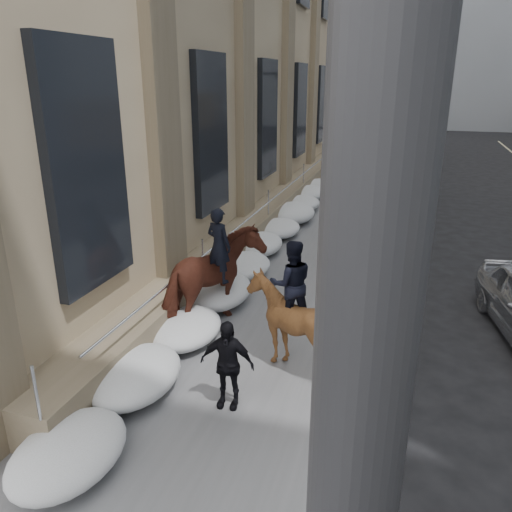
{
  "coord_description": "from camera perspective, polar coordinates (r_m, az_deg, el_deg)",
  "views": [
    {
      "loc": [
        2.95,
        -6.79,
        5.56
      ],
      "look_at": [
        -0.25,
        3.5,
        1.7
      ],
      "focal_mm": 35.0,
      "sensor_mm": 36.0,
      "label": 1
    }
  ],
  "objects": [
    {
      "name": "traffic_signal",
      "position": [
        28.85,
        16.1,
        15.88
      ],
      "size": [
        4.1,
        0.22,
        6.0
      ],
      "color": "#2D2D30",
      "rests_on": "ground"
    },
    {
      "name": "bg_building_far",
      "position": [
        79.42,
        11.63,
        22.54
      ],
      "size": [
        24.0,
        12.0,
        20.0
      ],
      "primitive_type": "cube",
      "color": "gray",
      "rests_on": "ground"
    },
    {
      "name": "ground",
      "position": [
        9.25,
        -5.21,
        -17.29
      ],
      "size": [
        140.0,
        140.0,
        0.0
      ],
      "primitive_type": "plane",
      "color": "black",
      "rests_on": "ground"
    },
    {
      "name": "mounted_horse_right",
      "position": [
        9.76,
        3.83,
        -6.96
      ],
      "size": [
        2.05,
        2.15,
        2.6
      ],
      "rotation": [
        0.0,
        0.0,
        3.55
      ],
      "color": "#492B14",
      "rests_on": "sidewalk"
    },
    {
      "name": "limestone_building",
      "position": [
        28.18,
        0.2,
        26.51
      ],
      "size": [
        6.1,
        44.0,
        18.0
      ],
      "color": "#978163",
      "rests_on": "ground"
    },
    {
      "name": "mounted_horse_left",
      "position": [
        11.35,
        -4.86,
        -2.54
      ],
      "size": [
        2.01,
        2.87,
        2.76
      ],
      "rotation": [
        0.0,
        0.0,
        2.8
      ],
      "color": "#482015",
      "rests_on": "sidewalk"
    },
    {
      "name": "pedestrian",
      "position": [
        8.75,
        -3.33,
        -12.23
      ],
      "size": [
        0.98,
        0.46,
        1.63
      ],
      "primitive_type": "imported",
      "rotation": [
        0.0,
        0.0,
        0.07
      ],
      "color": "black",
      "rests_on": "sidewalk"
    },
    {
      "name": "snow_bank",
      "position": [
        16.34,
        0.85,
        1.56
      ],
      "size": [
        1.7,
        18.1,
        0.76
      ],
      "color": "silver",
      "rests_on": "sidewalk"
    },
    {
      "name": "streetlight_mid",
      "position": [
        20.81,
        17.35,
        16.16
      ],
      "size": [
        1.71,
        0.24,
        8.0
      ],
      "color": "#2D2D30",
      "rests_on": "ground"
    },
    {
      "name": "streetlight_far",
      "position": [
        40.8,
        17.78,
        17.45
      ],
      "size": [
        1.71,
        0.24,
        8.0
      ],
      "color": "#2D2D30",
      "rests_on": "ground"
    },
    {
      "name": "sidewalk",
      "position": [
        17.91,
        6.93,
        1.68
      ],
      "size": [
        5.0,
        80.0,
        0.12
      ],
      "primitive_type": "cube",
      "color": "#5A5B5D",
      "rests_on": "ground"
    },
    {
      "name": "curb",
      "position": [
        17.67,
        15.3,
        0.85
      ],
      "size": [
        0.24,
        80.0,
        0.12
      ],
      "primitive_type": "cube",
      "color": "slate",
      "rests_on": "ground"
    }
  ]
}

